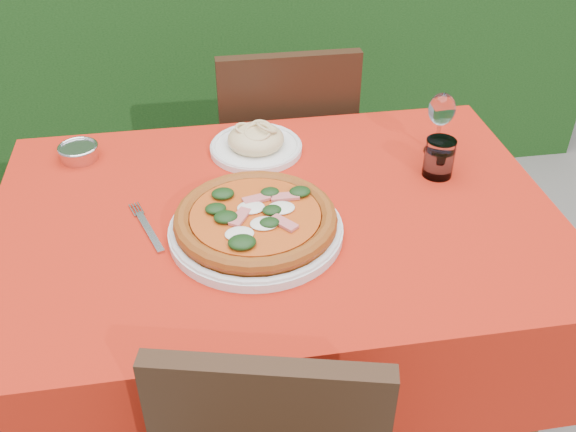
{
  "coord_description": "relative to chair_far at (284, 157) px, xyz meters",
  "views": [
    {
      "loc": [
        -0.16,
        -1.15,
        1.59
      ],
      "look_at": [
        0.02,
        -0.05,
        0.77
      ],
      "focal_mm": 40.0,
      "sensor_mm": 36.0,
      "label": 1
    }
  ],
  "objects": [
    {
      "name": "ground",
      "position": [
        -0.11,
        -0.61,
        -0.52
      ],
      "size": [
        60.0,
        60.0,
        0.0
      ],
      "primitive_type": "plane",
      "color": "#635D5A",
      "rests_on": "ground"
    },
    {
      "name": "dining_table",
      "position": [
        -0.11,
        -0.61,
        0.08
      ],
      "size": [
        1.26,
        0.86,
        0.75
      ],
      "color": "#4B2E18",
      "rests_on": "ground"
    },
    {
      "name": "chair_far",
      "position": [
        0.0,
        0.0,
        0.0
      ],
      "size": [
        0.41,
        0.41,
        0.91
      ],
      "rotation": [
        0.0,
        0.0,
        3.14
      ],
      "color": "black",
      "rests_on": "ground"
    },
    {
      "name": "pizza_plate",
      "position": [
        -0.17,
        -0.68,
        0.26
      ],
      "size": [
        0.39,
        0.39,
        0.07
      ],
      "rotation": [
        0.0,
        0.0,
        -0.19
      ],
      "color": "silver",
      "rests_on": "dining_table"
    },
    {
      "name": "pasta_plate",
      "position": [
        -0.13,
        -0.34,
        0.25
      ],
      "size": [
        0.24,
        0.24,
        0.07
      ],
      "rotation": [
        0.0,
        0.0,
        0.17
      ],
      "color": "silver",
      "rests_on": "dining_table"
    },
    {
      "name": "water_glass",
      "position": [
        0.29,
        -0.52,
        0.27
      ],
      "size": [
        0.07,
        0.07,
        0.09
      ],
      "color": "white",
      "rests_on": "dining_table"
    },
    {
      "name": "wine_glass",
      "position": [
        0.33,
        -0.42,
        0.34
      ],
      "size": [
        0.07,
        0.07,
        0.16
      ],
      "color": "white",
      "rests_on": "dining_table"
    },
    {
      "name": "fork",
      "position": [
        -0.39,
        -0.64,
        0.23
      ],
      "size": [
        0.09,
        0.21,
        0.01
      ],
      "primitive_type": "cube",
      "rotation": [
        0.0,
        0.0,
        0.33
      ],
      "color": "#B3B4BB",
      "rests_on": "dining_table"
    },
    {
      "name": "steel_ramekin",
      "position": [
        -0.57,
        -0.3,
        0.25
      ],
      "size": [
        0.09,
        0.09,
        0.03
      ],
      "primitive_type": "cylinder",
      "color": "silver",
      "rests_on": "dining_table"
    }
  ]
}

